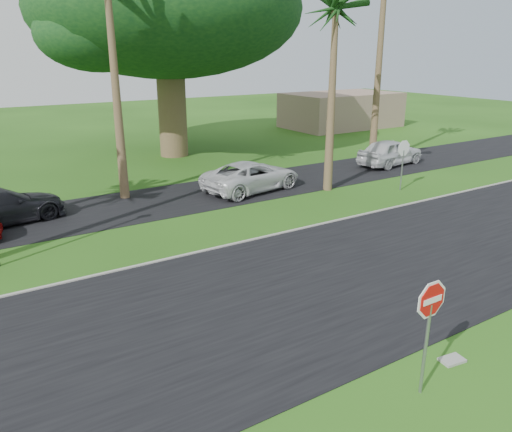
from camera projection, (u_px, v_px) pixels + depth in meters
The scene contains 12 objects.
ground at pixel (309, 332), 12.29m from camera, with size 120.00×120.00×0.00m, color #224B12.
road at pixel (265, 299), 13.89m from camera, with size 120.00×8.00×0.02m, color black.
parking_strip at pixel (136, 205), 22.31m from camera, with size 120.00×5.00×0.02m, color black.
curb at pixel (200, 252), 17.13m from camera, with size 120.00×0.12×0.06m, color gray.
stop_sign_near at pixel (430, 315), 9.58m from camera, with size 1.05×0.07×2.62m.
stop_sign_far at pixel (403, 155), 24.23m from camera, with size 1.05×0.07×2.62m.
palm_right_near at pixel (336, 13), 22.29m from camera, with size 5.00×5.00×9.50m.
canopy_tree at pixel (167, 9), 30.14m from camera, with size 16.50×16.50×13.12m.
building_far at pixel (341, 110), 44.84m from camera, with size 10.00×6.00×3.00m, color gray.
car_minivan at pixel (252, 176), 24.48m from camera, with size 2.38×5.17×1.44m, color silver.
car_pickup at pixel (390, 152), 29.91m from camera, with size 1.86×4.62×1.57m, color silver.
utility_slab at pixel (452, 360), 11.14m from camera, with size 0.55×0.35×0.06m, color gray.
Camera 1 is at (-6.86, -8.38, 6.60)m, focal length 35.00 mm.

